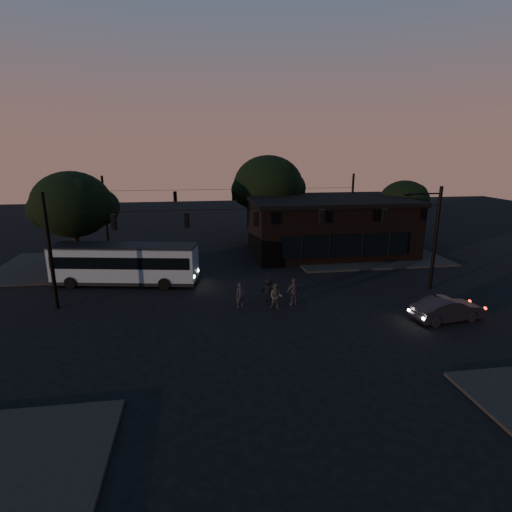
{
  "coord_description": "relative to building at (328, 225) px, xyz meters",
  "views": [
    {
      "loc": [
        -3.8,
        -21.72,
        9.88
      ],
      "look_at": [
        0.0,
        4.0,
        3.0
      ],
      "focal_mm": 28.0,
      "sensor_mm": 36.0,
      "label": 1
    }
  ],
  "objects": [
    {
      "name": "building",
      "position": [
        0.0,
        0.0,
        0.0
      ],
      "size": [
        15.4,
        10.41,
        5.4
      ],
      "color": "black",
      "rests_on": "ground"
    },
    {
      "name": "signal_rig_far",
      "position": [
        -9.0,
        4.03,
        1.5
      ],
      "size": [
        26.24,
        0.3,
        7.5
      ],
      "color": "black",
      "rests_on": "ground"
    },
    {
      "name": "sidewalk_far_right",
      "position": [
        3.0,
        -1.97,
        -2.63
      ],
      "size": [
        14.0,
        10.0,
        0.15
      ],
      "primitive_type": "cube",
      "color": "black",
      "rests_on": "ground"
    },
    {
      "name": "ground",
      "position": [
        -9.0,
        -15.97,
        -2.71
      ],
      "size": [
        120.0,
        120.0,
        0.0
      ],
      "primitive_type": "plane",
      "color": "black",
      "rests_on": "ground"
    },
    {
      "name": "pedestrian_c",
      "position": [
        -6.73,
        -13.67,
        -1.79
      ],
      "size": [
        1.15,
        0.68,
        1.83
      ],
      "primitive_type": "imported",
      "rotation": [
        0.0,
        0.0,
        3.37
      ],
      "color": "#392E36",
      "rests_on": "ground"
    },
    {
      "name": "car",
      "position": [
        1.78,
        -17.38,
        -2.0
      ],
      "size": [
        4.49,
        2.09,
        1.42
      ],
      "primitive_type": "imported",
      "rotation": [
        0.0,
        0.0,
        1.71
      ],
      "color": "black",
      "rests_on": "ground"
    },
    {
      "name": "tree_left",
      "position": [
        -23.0,
        -2.97,
        2.86
      ],
      "size": [
        6.4,
        6.4,
        8.3
      ],
      "color": "black",
      "rests_on": "ground"
    },
    {
      "name": "signal_rig_near",
      "position": [
        -9.0,
        -11.97,
        1.74
      ],
      "size": [
        26.24,
        0.3,
        7.5
      ],
      "color": "black",
      "rests_on": "ground"
    },
    {
      "name": "bus",
      "position": [
        -18.37,
        -7.54,
        -0.99
      ],
      "size": [
        11.12,
        4.41,
        3.05
      ],
      "rotation": [
        0.0,
        0.0,
        -0.18
      ],
      "color": "gray",
      "rests_on": "ground"
    },
    {
      "name": "tree_behind",
      "position": [
        -5.0,
        6.03,
        3.48
      ],
      "size": [
        7.6,
        7.6,
        9.43
      ],
      "color": "black",
      "rests_on": "ground"
    },
    {
      "name": "tree_right",
      "position": [
        9.0,
        2.03,
        1.93
      ],
      "size": [
        5.2,
        5.2,
        6.86
      ],
      "color": "black",
      "rests_on": "ground"
    },
    {
      "name": "pedestrian_b",
      "position": [
        -8.03,
        -14.17,
        -1.86
      ],
      "size": [
        0.97,
        0.84,
        1.69
      ],
      "primitive_type": "imported",
      "rotation": [
        0.0,
        0.0,
        -0.28
      ],
      "color": "#3C3B37",
      "rests_on": "ground"
    },
    {
      "name": "sidewalk_far_left",
      "position": [
        -23.0,
        -1.97,
        -2.63
      ],
      "size": [
        14.0,
        10.0,
        0.15
      ],
      "primitive_type": "cube",
      "color": "black",
      "rests_on": "ground"
    },
    {
      "name": "pedestrian_d",
      "position": [
        -8.25,
        -12.73,
        -1.91
      ],
      "size": [
        1.19,
        1.05,
        1.6
      ],
      "primitive_type": "imported",
      "rotation": [
        0.0,
        0.0,
        2.58
      ],
      "color": "black",
      "rests_on": "ground"
    },
    {
      "name": "pedestrian_a",
      "position": [
        -10.26,
        -13.57,
        -1.87
      ],
      "size": [
        0.71,
        0.58,
        1.67
      ],
      "primitive_type": "imported",
      "rotation": [
        0.0,
        0.0,
        0.35
      ],
      "color": "black",
      "rests_on": "ground"
    }
  ]
}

